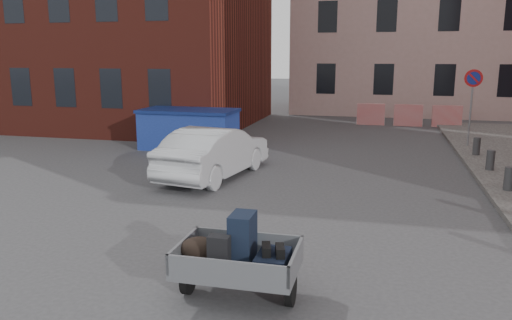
# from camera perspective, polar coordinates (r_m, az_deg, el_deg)

# --- Properties ---
(ground) EXTENTS (120.00, 120.00, 0.00)m
(ground) POSITION_cam_1_polar(r_m,az_deg,el_deg) (10.14, -3.93, -6.83)
(ground) COLOR #38383A
(ground) RESTS_ON ground
(far_building) EXTENTS (6.00, 6.00, 8.00)m
(far_building) POSITION_cam_1_polar(r_m,az_deg,el_deg) (38.71, -22.77, 12.13)
(far_building) COLOR maroon
(far_building) RESTS_ON ground
(no_parking_sign) EXTENTS (0.60, 0.09, 2.65)m
(no_parking_sign) POSITION_cam_1_polar(r_m,az_deg,el_deg) (18.87, 23.49, 7.19)
(no_parking_sign) COLOR gray
(no_parking_sign) RESTS_ON sidewalk
(bollards) EXTENTS (0.22, 9.02, 0.55)m
(bollards) POSITION_cam_1_polar(r_m,az_deg,el_deg) (13.17, 26.94, -1.93)
(bollards) COLOR #3A3A3D
(bollards) RESTS_ON sidewalk
(barriers) EXTENTS (4.70, 0.18, 1.00)m
(barriers) POSITION_cam_1_polar(r_m,az_deg,el_deg) (24.29, 17.01, 4.90)
(barriers) COLOR red
(barriers) RESTS_ON ground
(trailer) EXTENTS (1.61, 1.81, 1.20)m
(trailer) POSITION_cam_1_polar(r_m,az_deg,el_deg) (6.79, -2.16, -11.01)
(trailer) COLOR black
(trailer) RESTS_ON ground
(dumpster) EXTENTS (3.36, 1.78, 1.40)m
(dumpster) POSITION_cam_1_polar(r_m,az_deg,el_deg) (17.71, -7.66, 3.55)
(dumpster) COLOR navy
(dumpster) RESTS_ON ground
(silver_car) EXTENTS (2.10, 4.34, 1.37)m
(silver_car) POSITION_cam_1_polar(r_m,az_deg,el_deg) (13.48, -4.74, 0.91)
(silver_car) COLOR #B4B7BC
(silver_car) RESTS_ON ground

